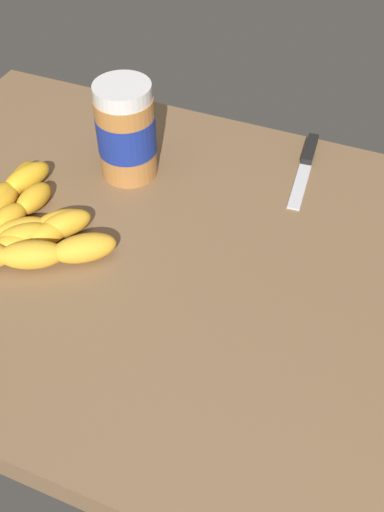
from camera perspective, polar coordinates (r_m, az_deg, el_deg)
The scene contains 4 objects.
ground_plane at distance 75.79cm, azimuth -0.47°, elevation -1.34°, with size 97.05×63.39×4.88cm, color brown.
banana_bunch at distance 79.05cm, azimuth -17.36°, elevation 2.75°, with size 22.76×22.30×3.72cm.
peanut_butter_jar at distance 83.28cm, azimuth -6.56°, elevation 12.18°, with size 8.43×8.43×14.40cm.
butter_knife at distance 89.29cm, azimuth 11.27°, elevation 9.01°, with size 3.10×17.40×1.20cm.
Camera 1 is at (-19.56, 46.45, 54.17)cm, focal length 40.20 mm.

